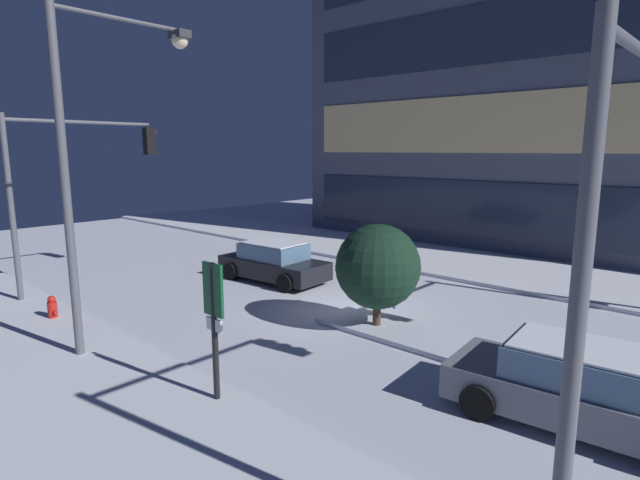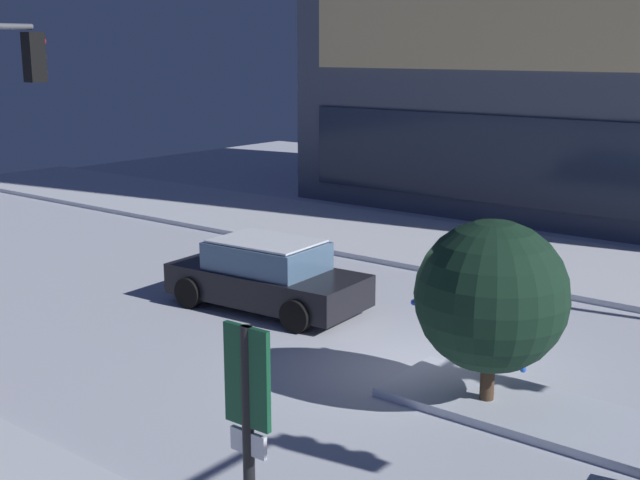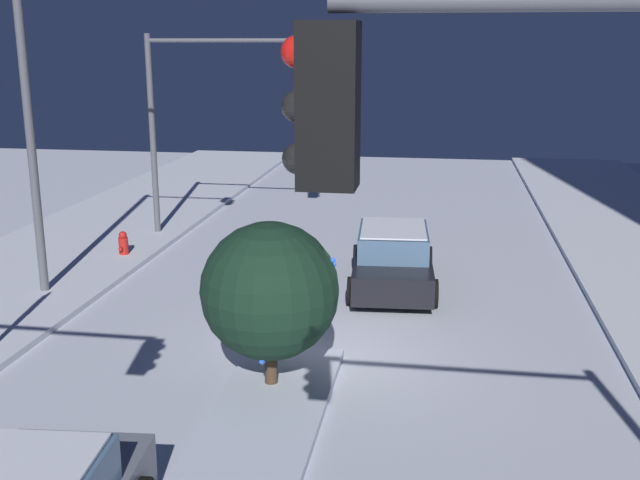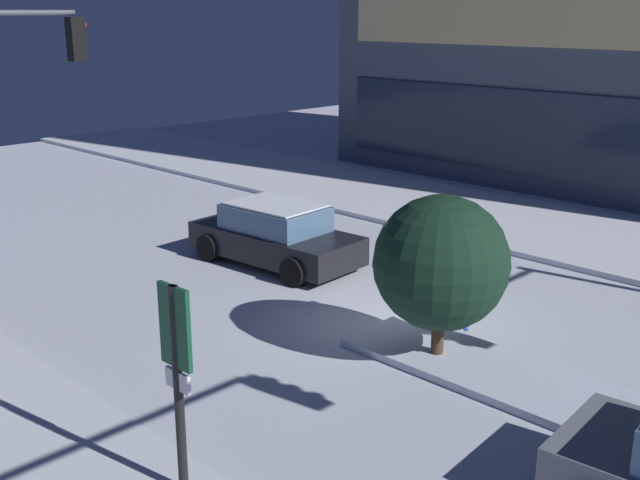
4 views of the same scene
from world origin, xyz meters
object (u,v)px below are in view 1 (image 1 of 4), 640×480
(traffic_light_corner_near_right, at_px, (632,199))
(street_lamp_arched, at_px, (102,135))
(traffic_light_corner_near_left, at_px, (77,169))
(fire_hydrant, at_px, (52,309))
(decorated_tree_median, at_px, (378,267))
(car_far, at_px, (274,263))
(car_near, at_px, (579,387))
(parking_info_sign, at_px, (214,316))

(traffic_light_corner_near_right, relative_size, street_lamp_arched, 0.76)
(traffic_light_corner_near_left, relative_size, traffic_light_corner_near_right, 0.98)
(fire_hydrant, distance_m, decorated_tree_median, 9.43)
(fire_hydrant, bearing_deg, car_far, 80.28)
(car_far, xyz_separation_m, decorated_tree_median, (6.02, -1.66, 1.08))
(car_near, xyz_separation_m, traffic_light_corner_near_right, (0.94, -2.41, 3.63))
(decorated_tree_median, bearing_deg, car_near, -15.30)
(car_near, height_order, fire_hydrant, car_near)
(car_far, bearing_deg, fire_hydrant, 76.40)
(traffic_light_corner_near_right, xyz_separation_m, street_lamp_arched, (-10.59, -1.51, 0.93))
(parking_info_sign, bearing_deg, traffic_light_corner_near_right, -77.02)
(decorated_tree_median, bearing_deg, street_lamp_arched, -126.67)
(street_lamp_arched, height_order, fire_hydrant, street_lamp_arched)
(car_far, height_order, street_lamp_arched, street_lamp_arched)
(car_near, height_order, street_lamp_arched, street_lamp_arched)
(car_near, relative_size, street_lamp_arched, 0.59)
(street_lamp_arched, bearing_deg, car_far, 14.59)
(car_far, bearing_deg, parking_info_sign, 126.92)
(car_near, bearing_deg, parking_info_sign, -148.69)
(traffic_light_corner_near_right, relative_size, decorated_tree_median, 2.09)
(fire_hydrant, distance_m, parking_info_sign, 7.62)
(car_near, distance_m, street_lamp_arched, 11.37)
(car_far, xyz_separation_m, traffic_light_corner_near_right, (12.55, -5.60, 3.63))
(car_near, relative_size, decorated_tree_median, 1.61)
(fire_hydrant, bearing_deg, decorated_tree_median, 38.52)
(street_lamp_arched, bearing_deg, traffic_light_corner_near_right, -82.65)
(traffic_light_corner_near_right, bearing_deg, parking_info_sign, 103.90)
(street_lamp_arched, relative_size, decorated_tree_median, 2.73)
(parking_info_sign, relative_size, decorated_tree_median, 0.96)
(traffic_light_corner_near_right, bearing_deg, fire_hydrant, 97.70)
(traffic_light_corner_near_left, height_order, fire_hydrant, traffic_light_corner_near_left)
(street_lamp_arched, bearing_deg, decorated_tree_median, -37.45)
(decorated_tree_median, bearing_deg, car_far, 164.56)
(traffic_light_corner_near_left, height_order, decorated_tree_median, traffic_light_corner_near_left)
(car_far, height_order, traffic_light_corner_near_right, traffic_light_corner_near_right)
(traffic_light_corner_near_right, height_order, decorated_tree_median, traffic_light_corner_near_right)
(car_far, xyz_separation_m, street_lamp_arched, (1.96, -7.12, 4.56))
(car_near, bearing_deg, street_lamp_arched, -162.91)
(traffic_light_corner_near_right, xyz_separation_m, decorated_tree_median, (-6.53, 3.94, -2.55))
(traffic_light_corner_near_right, xyz_separation_m, fire_hydrant, (-13.83, -1.87, -3.96))
(fire_hydrant, xyz_separation_m, parking_info_sign, (7.47, 0.30, 1.44))
(traffic_light_corner_near_right, distance_m, decorated_tree_median, 8.04)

